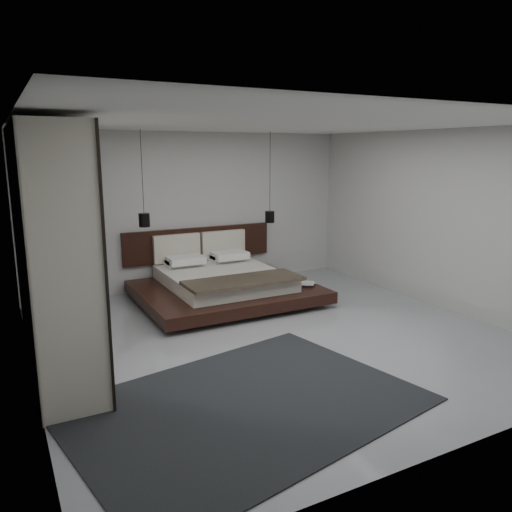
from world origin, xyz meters
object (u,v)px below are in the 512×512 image
lattice_screen (17,232)px  bed (222,282)px  rug (245,404)px  wardrobe (51,251)px  pendant_left (144,220)px  pendant_right (270,216)px

lattice_screen → bed: 3.24m
bed → rug: bed is taller
lattice_screen → rug: bearing=-66.1°
bed → wardrobe: wardrobe is taller
wardrobe → rug: wardrobe is taller
wardrobe → rug: (1.50, -1.84, -1.36)m
pendant_left → wardrobe: size_ratio=0.55×
lattice_screen → bed: bearing=-10.2°
rug → wardrobe: bearing=129.1°
bed → rug: (-1.28, -3.41, -0.28)m
pendant_left → pendant_right: (2.33, 0.00, -0.09)m
lattice_screen → pendant_right: bearing=-1.3°
rug → bed: bearing=69.5°
pendant_left → pendant_right: bearing=0.0°
lattice_screen → pendant_left: size_ratio=1.69×
pendant_right → wardrobe: size_ratio=0.58×
pendant_left → pendant_right: 2.33m
wardrobe → pendant_right: bearing=27.2°
pendant_left → rug: pendant_left is taller
bed → pendant_left: pendant_left is taller
lattice_screen → pendant_right: size_ratio=1.60×
rug → lattice_screen: bearing=113.9°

